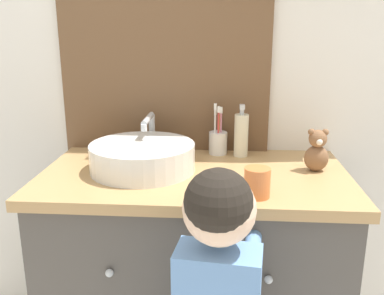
{
  "coord_description": "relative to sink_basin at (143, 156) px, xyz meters",
  "views": [
    {
      "loc": [
        0.09,
        -1.04,
        1.26
      ],
      "look_at": [
        -0.0,
        0.27,
        0.89
      ],
      "focal_mm": 40.0,
      "sensor_mm": 36.0,
      "label": 1
    }
  ],
  "objects": [
    {
      "name": "wall_back",
      "position": [
        0.19,
        0.3,
        0.45
      ],
      "size": [
        3.2,
        0.18,
        2.5
      ],
      "color": "silver",
      "rests_on": "ground_plane"
    },
    {
      "name": "vanity_counter",
      "position": [
        0.18,
        -0.01,
        -0.44
      ],
      "size": [
        1.03,
        0.57,
        0.79
      ],
      "color": "#4C4742",
      "rests_on": "ground_plane"
    },
    {
      "name": "sink_basin",
      "position": [
        0.0,
        0.0,
        0.0
      ],
      "size": [
        0.35,
        0.4,
        0.16
      ],
      "color": "white",
      "rests_on": "vanity_counter"
    },
    {
      "name": "toothbrush_holder",
      "position": [
        0.25,
        0.21,
        0.0
      ],
      "size": [
        0.07,
        0.07,
        0.19
      ],
      "color": "silver",
      "rests_on": "vanity_counter"
    },
    {
      "name": "soap_dispenser",
      "position": [
        0.34,
        0.19,
        0.03
      ],
      "size": [
        0.05,
        0.05,
        0.2
      ],
      "color": "beige",
      "rests_on": "vanity_counter"
    },
    {
      "name": "teddy_bear",
      "position": [
        0.58,
        0.03,
        0.02
      ],
      "size": [
        0.08,
        0.07,
        0.15
      ],
      "color": "brown",
      "rests_on": "vanity_counter"
    },
    {
      "name": "drinking_cup",
      "position": [
        0.37,
        -0.21,
        -0.01
      ],
      "size": [
        0.08,
        0.08,
        0.09
      ],
      "primitive_type": "cylinder",
      "color": "orange",
      "rests_on": "vanity_counter"
    }
  ]
}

